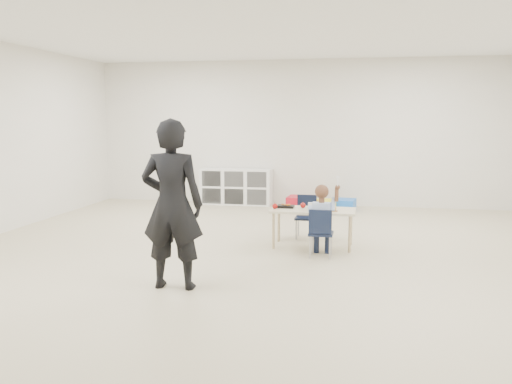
% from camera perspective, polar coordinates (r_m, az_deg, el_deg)
% --- Properties ---
extents(room, '(9.00, 9.02, 2.80)m').
position_cam_1_polar(room, '(6.14, -0.16, 5.08)').
color(room, beige).
rests_on(room, ground).
extents(table, '(1.11, 0.57, 0.50)m').
position_cam_1_polar(table, '(7.19, 6.00, -3.76)').
color(table, beige).
rests_on(table, ground).
extents(chair_near, '(0.30, 0.28, 0.60)m').
position_cam_1_polar(chair_near, '(6.68, 6.85, -4.26)').
color(chair_near, black).
rests_on(chair_near, ground).
extents(chair_far, '(0.30, 0.28, 0.60)m').
position_cam_1_polar(chair_far, '(7.68, 5.26, -2.66)').
color(chair_far, black).
rests_on(chair_far, ground).
extents(child, '(0.41, 0.41, 0.95)m').
position_cam_1_polar(child, '(6.65, 6.88, -2.79)').
color(child, '#AFC6ED').
rests_on(child, chair_near).
extents(lunch_tray_near, '(0.22, 0.16, 0.03)m').
position_cam_1_polar(lunch_tray_near, '(7.17, 6.80, -1.67)').
color(lunch_tray_near, black).
rests_on(lunch_tray_near, table).
extents(lunch_tray_far, '(0.22, 0.16, 0.03)m').
position_cam_1_polar(lunch_tray_far, '(7.24, 3.14, -1.53)').
color(lunch_tray_far, black).
rests_on(lunch_tray_far, table).
extents(milk_carton, '(0.07, 0.07, 0.10)m').
position_cam_1_polar(milk_carton, '(7.03, 5.81, -1.56)').
color(milk_carton, white).
rests_on(milk_carton, table).
extents(bread_roll, '(0.09, 0.09, 0.07)m').
position_cam_1_polar(bread_roll, '(7.02, 8.11, -1.74)').
color(bread_roll, '#DDA95B').
rests_on(bread_roll, table).
extents(apple_near, '(0.07, 0.07, 0.07)m').
position_cam_1_polar(apple_near, '(7.22, 4.97, -1.41)').
color(apple_near, '#9C110E').
rests_on(apple_near, table).
extents(apple_far, '(0.07, 0.07, 0.07)m').
position_cam_1_polar(apple_far, '(7.13, 2.00, -1.50)').
color(apple_far, '#9C110E').
rests_on(apple_far, table).
extents(cubby_shelf, '(1.40, 0.40, 0.70)m').
position_cam_1_polar(cubby_shelf, '(10.65, -2.11, 0.57)').
color(cubby_shelf, white).
rests_on(cubby_shelf, ground).
extents(adult, '(0.64, 0.44, 1.69)m').
position_cam_1_polar(adult, '(5.40, -8.82, -1.31)').
color(adult, black).
rests_on(adult, ground).
extents(bin_red, '(0.41, 0.51, 0.23)m').
position_cam_1_polar(bin_red, '(10.18, 4.44, -1.11)').
color(bin_red, red).
rests_on(bin_red, ground).
extents(bin_yellow, '(0.38, 0.45, 0.19)m').
position_cam_1_polar(bin_yellow, '(10.06, 7.37, -1.38)').
color(bin_yellow, yellow).
rests_on(bin_yellow, ground).
extents(bin_blue, '(0.38, 0.46, 0.21)m').
position_cam_1_polar(bin_blue, '(10.11, 9.44, -1.34)').
color(bin_blue, blue).
rests_on(bin_blue, ground).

